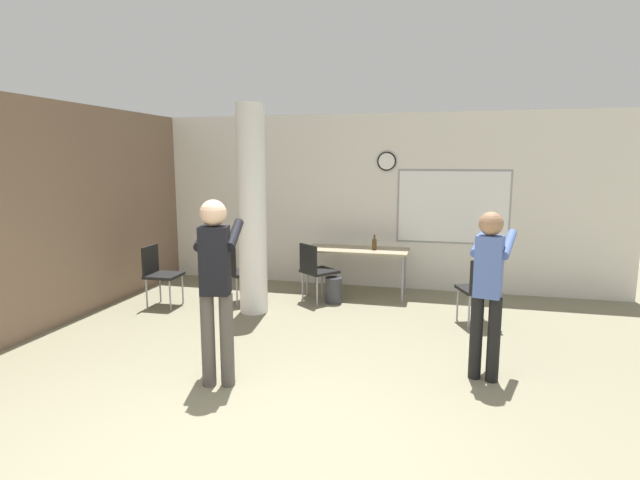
% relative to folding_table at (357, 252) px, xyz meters
% --- Properties ---
extents(ground_plane, '(24.00, 24.00, 0.00)m').
position_rel_folding_table_xyz_m(ground_plane, '(0.06, -4.44, -0.67)').
color(ground_plane, gray).
extents(wall_left_accent, '(0.12, 7.00, 2.80)m').
position_rel_folding_table_xyz_m(wall_left_accent, '(-3.44, -1.94, 0.73)').
color(wall_left_accent, '#7A604C').
rests_on(wall_left_accent, ground_plane).
extents(wall_back, '(8.00, 0.15, 2.80)m').
position_rel_folding_table_xyz_m(wall_back, '(0.09, 0.62, 0.73)').
color(wall_back, silver).
rests_on(wall_back, ground_plane).
extents(support_pillar, '(0.38, 0.38, 2.80)m').
position_rel_folding_table_xyz_m(support_pillar, '(-1.22, -1.23, 0.73)').
color(support_pillar, white).
rests_on(support_pillar, ground_plane).
extents(folding_table, '(1.56, 0.65, 0.72)m').
position_rel_folding_table_xyz_m(folding_table, '(0.00, 0.00, 0.00)').
color(folding_table, tan).
rests_on(folding_table, ground_plane).
extents(bottle_on_table, '(0.07, 0.07, 0.23)m').
position_rel_folding_table_xyz_m(bottle_on_table, '(0.27, -0.01, 0.14)').
color(bottle_on_table, '#4C3319').
rests_on(bottle_on_table, folding_table).
extents(waste_bin, '(0.25, 0.25, 0.38)m').
position_rel_folding_table_xyz_m(waste_bin, '(-0.25, -0.53, -0.48)').
color(waste_bin, '#38383D').
rests_on(waste_bin, ground_plane).
extents(chair_table_left, '(0.62, 0.62, 0.87)m').
position_rel_folding_table_xyz_m(chair_table_left, '(-0.52, -0.55, -0.16)').
color(chair_table_left, black).
rests_on(chair_table_left, ground_plane).
extents(chair_mid_room, '(0.57, 0.57, 0.87)m').
position_rel_folding_table_xyz_m(chair_mid_room, '(1.75, -1.09, -0.16)').
color(chair_mid_room, black).
rests_on(chair_mid_room, ground_plane).
extents(chair_by_left_wall, '(0.45, 0.45, 0.87)m').
position_rel_folding_table_xyz_m(chair_by_left_wall, '(-2.62, -1.29, -0.16)').
color(chair_by_left_wall, black).
rests_on(chair_by_left_wall, ground_plane).
extents(chair_near_pillar, '(0.62, 0.62, 0.87)m').
position_rel_folding_table_xyz_m(chair_near_pillar, '(-1.60, -0.89, -0.16)').
color(chair_near_pillar, black).
rests_on(chair_near_pillar, ground_plane).
extents(person_playing_side, '(0.46, 0.66, 1.61)m').
position_rel_folding_table_xyz_m(person_playing_side, '(1.70, -2.70, 0.28)').
color(person_playing_side, black).
rests_on(person_playing_side, ground_plane).
extents(person_playing_front, '(0.49, 0.68, 1.73)m').
position_rel_folding_table_xyz_m(person_playing_front, '(-0.70, -3.42, 0.35)').
color(person_playing_front, '#514C47').
rests_on(person_playing_front, ground_plane).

